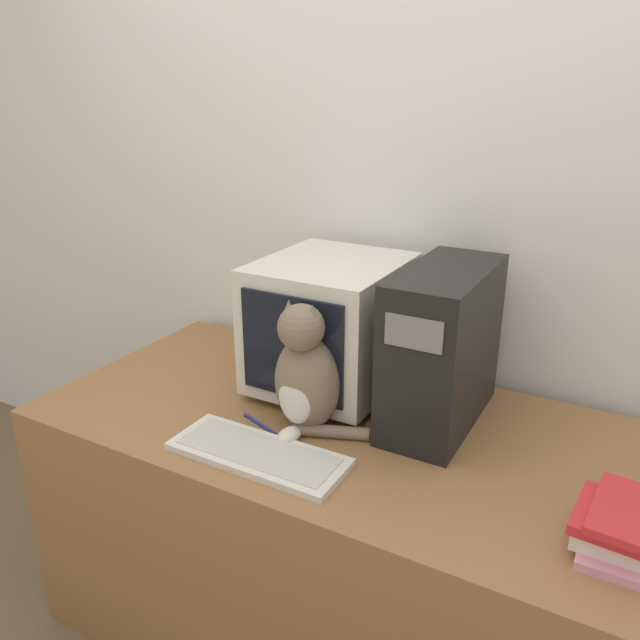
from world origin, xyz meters
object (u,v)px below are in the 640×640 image
crt_monitor (331,324)px  computer_tower (442,347)px  pen (260,424)px  cat (306,376)px  keyboard (258,454)px  book_stack (618,527)px

crt_monitor → computer_tower: 0.35m
crt_monitor → pen: size_ratio=3.30×
computer_tower → cat: 0.37m
cat → pen: (-0.12, -0.05, -0.15)m
computer_tower → cat: size_ratio=1.24×
keyboard → book_stack: (0.80, 0.08, 0.04)m
book_stack → pen: book_stack is taller
crt_monitor → book_stack: 0.91m
crt_monitor → computer_tower: size_ratio=0.99×
crt_monitor → keyboard: crt_monitor is taller
keyboard → book_stack: book_stack is taller
keyboard → book_stack: 0.80m
crt_monitor → pen: 0.36m
keyboard → book_stack: size_ratio=2.06×
book_stack → pen: 0.88m
keyboard → cat: (0.03, 0.18, 0.15)m
computer_tower → cat: computer_tower is taller
cat → book_stack: size_ratio=1.66×
computer_tower → keyboard: size_ratio=0.99×
computer_tower → keyboard: computer_tower is taller
keyboard → pen: keyboard is taller
computer_tower → book_stack: bearing=-33.5°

